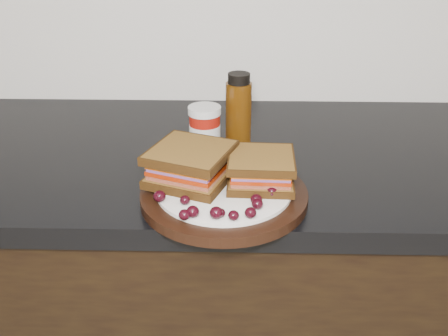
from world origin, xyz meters
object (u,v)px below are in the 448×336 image
at_px(condiment_jar, 205,129).
at_px(oil_bottle, 239,109).
at_px(plate, 224,195).
at_px(sandwich_left, 191,164).

bearing_deg(condiment_jar, oil_bottle, 36.15).
xyz_separation_m(plate, sandwich_left, (-0.06, 0.03, 0.04)).
relative_size(condiment_jar, oil_bottle, 0.64).
bearing_deg(plate, oil_bottle, 84.40).
height_order(plate, oil_bottle, oil_bottle).
distance_m(condiment_jar, oil_bottle, 0.09).
bearing_deg(condiment_jar, plate, -77.39).
height_order(sandwich_left, oil_bottle, oil_bottle).
bearing_deg(plate, condiment_jar, 102.61).
distance_m(plate, oil_bottle, 0.25).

